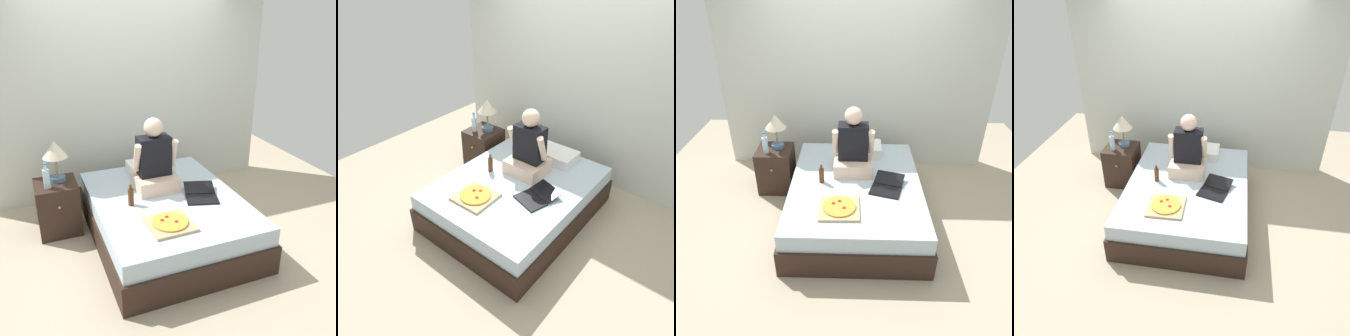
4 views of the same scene
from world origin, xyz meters
The scene contains 11 objects.
ground_plane centered at (0.00, 0.00, 0.00)m, with size 5.72×5.72×0.00m, color tan.
wall_back centered at (0.00, 1.32, 1.25)m, with size 3.72×0.12×2.50m, color silver.
bed centered at (0.00, 0.00, 0.24)m, with size 1.49×1.93×0.48m.
nightstand_left centered at (-1.04, 0.57, 0.29)m, with size 0.44×0.47×0.57m.
lamp_on_left_nightstand centered at (-1.00, 0.62, 0.90)m, with size 0.26×0.26×0.45m.
water_bottle centered at (-1.12, 0.48, 0.69)m, with size 0.07×0.07×0.28m.
pillow centered at (0.07, 0.68, 0.54)m, with size 0.52×0.34×0.12m, color white.
person_seated centered at (-0.03, 0.25, 0.77)m, with size 0.47×0.40×0.78m.
laptop centered at (0.34, -0.13, 0.50)m, with size 0.42×0.49×0.07m.
pizza_box centered at (-0.16, -0.51, 0.50)m, with size 0.41×0.41×0.05m.
beer_bottle_on_bed centered at (-0.38, -0.03, 0.57)m, with size 0.06×0.06×0.22m.
Camera 3 is at (-0.03, -3.09, 2.51)m, focal length 35.00 mm.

